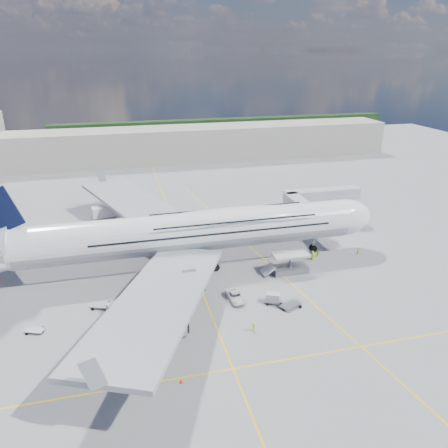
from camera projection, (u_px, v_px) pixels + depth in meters
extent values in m
plane|color=gray|center=(202.00, 291.00, 73.70)|extent=(300.00, 300.00, 0.00)
cube|color=yellow|center=(202.00, 291.00, 73.70)|extent=(0.25, 220.00, 0.01)
cube|color=yellow|center=(233.00, 369.00, 55.68)|extent=(120.00, 0.25, 0.01)
cube|color=yellow|center=(261.00, 257.00, 85.90)|extent=(14.16, 99.06, 0.01)
cylinder|color=white|center=(190.00, 232.00, 80.19)|extent=(62.00, 7.20, 7.20)
cylinder|color=#9EA0A5|center=(190.00, 233.00, 80.25)|extent=(60.76, 7.13, 7.13)
ellipsoid|color=white|center=(232.00, 218.00, 81.29)|extent=(36.00, 6.84, 3.76)
ellipsoid|color=white|center=(343.00, 217.00, 87.26)|extent=(11.52, 7.20, 7.20)
ellipsoid|color=black|center=(358.00, 213.00, 87.78)|extent=(3.84, 4.16, 1.44)
cube|color=#999EA3|center=(139.00, 207.00, 96.83)|extent=(25.49, 39.15, 3.35)
cube|color=#999EA3|center=(159.00, 299.00, 60.80)|extent=(25.49, 39.15, 3.35)
cylinder|color=#B7BABF|center=(166.00, 227.00, 92.10)|extent=(5.20, 3.50, 3.50)
cylinder|color=#B7BABF|center=(141.00, 212.00, 100.53)|extent=(5.20, 3.50, 3.50)
cylinder|color=#B7BABF|center=(186.00, 284.00, 69.58)|extent=(5.20, 3.50, 3.50)
cylinder|color=#B7BABF|center=(166.00, 325.00, 59.10)|extent=(5.20, 3.50, 3.50)
cylinder|color=gray|center=(314.00, 241.00, 87.59)|extent=(0.44, 0.44, 3.80)
cylinder|color=black|center=(313.00, 248.00, 88.17)|extent=(1.30, 0.90, 1.30)
cylinder|color=gray|center=(191.00, 254.00, 81.90)|extent=(0.56, 0.56, 3.80)
cylinder|color=black|center=(188.00, 254.00, 85.31)|extent=(1.50, 0.90, 1.50)
cube|color=#B7B7BC|center=(298.00, 205.00, 93.53)|extent=(3.00, 10.00, 2.60)
cube|color=#B7B7BC|center=(322.00, 195.00, 99.86)|extent=(18.00, 3.00, 2.60)
cylinder|color=gray|center=(300.00, 215.00, 98.00)|extent=(0.80, 0.80, 7.10)
cylinder|color=black|center=(299.00, 227.00, 99.15)|extent=(0.90, 0.80, 0.90)
cylinder|color=gray|center=(352.00, 207.00, 102.99)|extent=(1.00, 1.00, 7.10)
cube|color=gray|center=(350.00, 219.00, 104.16)|extent=(2.00, 2.00, 0.80)
cylinder|color=#B7B7BC|center=(305.00, 210.00, 90.11)|extent=(3.60, 3.60, 2.80)
cube|color=silver|center=(290.00, 254.00, 78.89)|extent=(6.50, 3.20, 0.35)
cube|color=gray|center=(289.00, 269.00, 79.98)|extent=(6.50, 3.20, 1.10)
cube|color=gray|center=(290.00, 262.00, 79.43)|extent=(0.22, 1.99, 3.00)
cylinder|color=black|center=(278.00, 275.00, 78.38)|extent=(0.70, 0.30, 0.70)
cube|color=silver|center=(268.00, 269.00, 78.86)|extent=(2.16, 2.60, 1.60)
cube|color=#B2AD9E|center=(149.00, 146.00, 157.06)|extent=(180.00, 16.00, 12.00)
cube|color=#193814|center=(225.00, 127.00, 207.45)|extent=(160.00, 6.00, 8.00)
cube|color=gray|center=(35.00, 330.00, 62.88)|extent=(2.97, 2.26, 0.16)
cylinder|color=black|center=(26.00, 334.00, 62.21)|extent=(0.39, 0.16, 0.39)
cylinder|color=black|center=(43.00, 328.00, 63.64)|extent=(0.39, 0.16, 0.39)
cube|color=gray|center=(175.00, 334.00, 62.01)|extent=(3.56, 2.44, 0.19)
cylinder|color=black|center=(166.00, 338.00, 61.18)|extent=(0.48, 0.19, 0.48)
cylinder|color=black|center=(183.00, 330.00, 62.95)|extent=(0.48, 0.19, 0.48)
cube|color=silver|center=(175.00, 328.00, 61.69)|extent=(2.70, 2.14, 1.62)
cube|color=gray|center=(101.00, 305.00, 68.95)|extent=(3.49, 2.62, 0.19)
cylinder|color=black|center=(92.00, 309.00, 68.15)|extent=(0.46, 0.19, 0.46)
cylinder|color=black|center=(109.00, 303.00, 69.84)|extent=(0.46, 0.19, 0.46)
cube|color=gray|center=(115.00, 311.00, 67.39)|extent=(3.09, 2.59, 0.16)
cylinder|color=black|center=(108.00, 315.00, 66.70)|extent=(0.40, 0.16, 0.40)
cylinder|color=black|center=(122.00, 309.00, 68.18)|extent=(0.40, 0.16, 0.40)
cube|color=silver|center=(114.00, 307.00, 67.12)|extent=(2.41, 2.16, 1.36)
cube|color=gray|center=(273.00, 301.00, 70.11)|extent=(3.16, 2.55, 0.17)
cylinder|color=black|center=(267.00, 305.00, 69.40)|extent=(0.41, 0.17, 0.41)
cylinder|color=black|center=(278.00, 299.00, 70.91)|extent=(0.41, 0.17, 0.41)
cube|color=silver|center=(273.00, 297.00, 69.84)|extent=(2.45, 2.14, 1.40)
cube|color=gray|center=(290.00, 305.00, 69.01)|extent=(3.89, 3.09, 0.21)
cylinder|color=black|center=(284.00, 309.00, 68.14)|extent=(0.50, 0.21, 0.50)
cylinder|color=black|center=(297.00, 302.00, 70.00)|extent=(0.50, 0.21, 0.50)
cube|color=white|center=(120.00, 338.00, 60.35)|extent=(3.13, 1.50, 1.44)
cube|color=black|center=(120.00, 333.00, 60.02)|extent=(1.13, 1.35, 0.56)
cylinder|color=black|center=(112.00, 345.00, 59.70)|extent=(0.71, 0.28, 0.71)
cylinder|color=black|center=(128.00, 337.00, 61.31)|extent=(0.71, 0.28, 0.71)
cube|color=gray|center=(131.00, 233.00, 94.41)|extent=(7.59, 4.67, 2.19)
cube|color=white|center=(126.00, 224.00, 93.47)|extent=(5.85, 4.21, 2.41)
cube|color=white|center=(143.00, 228.00, 94.67)|extent=(2.65, 3.00, 1.76)
cube|color=black|center=(147.00, 226.00, 94.77)|extent=(0.82, 2.14, 0.99)
cylinder|color=black|center=(142.00, 236.00, 94.01)|extent=(1.21, 0.38, 1.21)
cylinder|color=black|center=(119.00, 234.00, 95.18)|extent=(1.21, 0.38, 1.21)
cube|color=#FF350D|center=(126.00, 228.00, 93.75)|extent=(5.92, 4.28, 0.55)
cube|color=gray|center=(109.00, 220.00, 101.59)|extent=(7.55, 3.78, 2.22)
cube|color=white|center=(104.00, 212.00, 100.63)|extent=(5.70, 3.59, 2.44)
cube|color=white|center=(121.00, 215.00, 101.85)|extent=(2.38, 2.84, 1.78)
cube|color=black|center=(124.00, 214.00, 101.95)|extent=(0.52, 2.22, 1.00)
cylinder|color=black|center=(120.00, 223.00, 101.18)|extent=(1.22, 0.39, 1.22)
cylinder|color=black|center=(98.00, 221.00, 102.37)|extent=(1.22, 0.39, 1.22)
imported|color=silver|center=(235.00, 297.00, 70.74)|extent=(2.50, 5.03, 1.37)
imported|color=#AEED18|center=(358.00, 252.00, 86.30)|extent=(0.68, 0.55, 1.62)
imported|color=#BFFF1A|center=(317.00, 253.00, 85.59)|extent=(0.96, 0.98, 1.60)
imported|color=#A6F81A|center=(177.00, 324.00, 63.45)|extent=(0.45, 1.02, 1.71)
imported|color=#ABFF1A|center=(313.00, 255.00, 84.51)|extent=(1.05, 0.97, 1.80)
imported|color=#CAF119|center=(254.00, 327.00, 62.79)|extent=(1.02, 0.60, 1.58)
cone|color=#FF350D|center=(338.00, 235.00, 95.23)|extent=(0.42, 0.42, 0.53)
cube|color=#FF350D|center=(338.00, 237.00, 95.32)|extent=(0.36, 0.36, 0.03)
cone|color=#FF350D|center=(143.00, 226.00, 100.29)|extent=(0.40, 0.40, 0.51)
cube|color=#FF350D|center=(143.00, 227.00, 100.38)|extent=(0.35, 0.35, 0.03)
cone|color=#FF350D|center=(90.00, 222.00, 102.82)|extent=(0.42, 0.42, 0.54)
cube|color=#FF350D|center=(90.00, 223.00, 102.91)|extent=(0.36, 0.36, 0.03)
cone|color=#FF350D|center=(141.00, 292.00, 73.01)|extent=(0.43, 0.43, 0.55)
cube|color=#FF350D|center=(141.00, 293.00, 73.11)|extent=(0.37, 0.37, 0.03)
cone|color=#FF350D|center=(181.00, 381.00, 53.24)|extent=(0.47, 0.47, 0.60)
cube|color=#FF350D|center=(181.00, 383.00, 53.34)|extent=(0.40, 0.40, 0.03)
cube|color=#FF350D|center=(0.00, 281.00, 77.04)|extent=(0.40, 0.40, 0.03)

